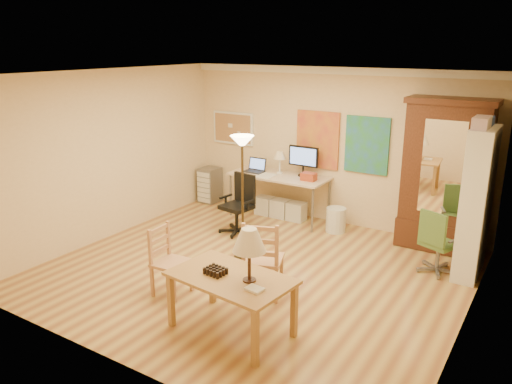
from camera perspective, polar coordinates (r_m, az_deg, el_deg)
The scene contains 16 objects.
floor at distance 7.10m, azimuth -0.18°, elevation -9.00°, with size 5.50×5.50×0.00m, color brown.
crown_molding at distance 8.59m, azimuth 8.86°, elevation 13.56°, with size 5.50×0.08×0.12m, color white.
corkboard at distance 9.72m, azimuth -2.64°, elevation 7.31°, with size 0.90×0.04×0.62m, color tan.
art_panel_left at distance 8.84m, azimuth 7.05°, elevation 5.94°, with size 0.80×0.04×1.00m, color gold.
art_panel_right at distance 8.51m, azimuth 12.56°, elevation 5.25°, with size 0.75×0.04×0.95m, color #2A6CA8.
dining_table at distance 5.36m, azimuth -2.15°, elevation -8.57°, with size 1.41×0.94×1.25m.
ladder_chair_back at distance 6.25m, azimuth 0.76°, elevation -7.88°, with size 0.60×0.58×1.02m.
ladder_chair_left at distance 6.43m, azimuth -9.88°, elevation -7.99°, with size 0.42×0.44×0.90m.
torchiere_lamp at distance 7.01m, azimuth -1.58°, elevation 3.52°, with size 0.34×0.34×1.85m.
computer_desk at distance 9.03m, azimuth 2.95°, elevation 0.03°, with size 1.78×0.78×1.35m.
office_chair_black at distance 8.39m, azimuth -2.06°, elevation -2.91°, with size 0.61×0.61×0.99m.
office_chair_green at distance 7.40m, azimuth 19.93°, elevation -6.89°, with size 0.56×0.56×0.92m.
drawer_cart at distance 10.05m, azimuth -5.32°, elevation 0.82°, with size 0.35×0.42×0.69m.
armoire at distance 8.05m, azimuth 20.66°, elevation 0.70°, with size 1.26×0.60×2.32m.
bookshelf at distance 7.26m, azimuth 23.83°, elevation -1.27°, with size 0.31×0.82×2.04m.
wastebin at distance 8.55m, azimuth 9.12°, elevation -3.16°, with size 0.33×0.33×0.42m, color silver.
Camera 1 is at (3.42, -5.41, 3.07)m, focal length 35.00 mm.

